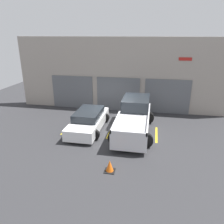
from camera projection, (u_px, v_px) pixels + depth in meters
name	position (u px, v px, depth m)	size (l,w,h in m)	color
ground_plane	(114.00, 124.00, 14.83)	(28.00, 28.00, 0.00)	#2D2D30
shophouse_building	(121.00, 75.00, 16.94)	(16.66, 0.68, 5.62)	#9E9389
pickup_truck	(134.00, 118.00, 13.60)	(2.48, 5.50, 1.86)	silver
sedan_white	(89.00, 121.00, 13.90)	(2.13, 4.45, 1.25)	white
parking_stripe_far_left	(68.00, 127.00, 14.33)	(0.12, 2.20, 0.01)	gold
parking_stripe_left	(111.00, 131.00, 13.82)	(0.12, 2.20, 0.01)	gold
parking_stripe_centre	(156.00, 135.00, 13.31)	(0.12, 2.20, 0.01)	gold
traffic_cone	(110.00, 166.00, 9.70)	(0.47, 0.47, 0.55)	black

